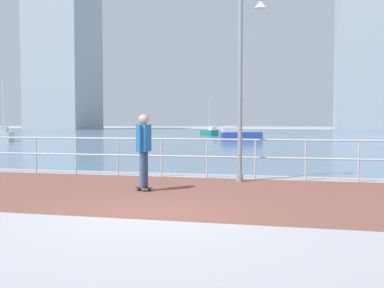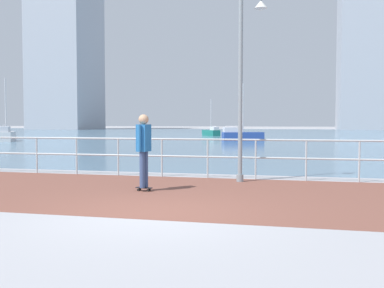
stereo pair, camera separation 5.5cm
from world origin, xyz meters
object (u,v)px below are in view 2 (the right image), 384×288
at_px(sailboat_gray, 241,135).
at_px(sailboat_yellow, 211,132).
at_px(skateboarder, 144,145).
at_px(sailboat_red, 6,135).
at_px(lamppost, 246,68).

height_order(sailboat_gray, sailboat_yellow, sailboat_gray).
distance_m(skateboarder, sailboat_red, 31.00).
relative_size(lamppost, skateboarder, 3.08).
height_order(lamppost, skateboarder, lamppost).
bearing_deg(lamppost, sailboat_red, 137.20).
xyz_separation_m(lamppost, sailboat_yellow, (-8.48, 39.93, -2.69)).
bearing_deg(sailboat_yellow, lamppost, -78.00).
bearing_deg(skateboarder, sailboat_yellow, 98.52).
height_order(skateboarder, sailboat_yellow, sailboat_yellow).
bearing_deg(sailboat_gray, skateboarder, -87.81).
relative_size(sailboat_red, sailboat_yellow, 1.22).
height_order(lamppost, sailboat_yellow, lamppost).
relative_size(sailboat_red, sailboat_gray, 1.08).
xyz_separation_m(skateboarder, sailboat_yellow, (-6.31, 42.15, -0.69)).
height_order(lamppost, sailboat_red, lamppost).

